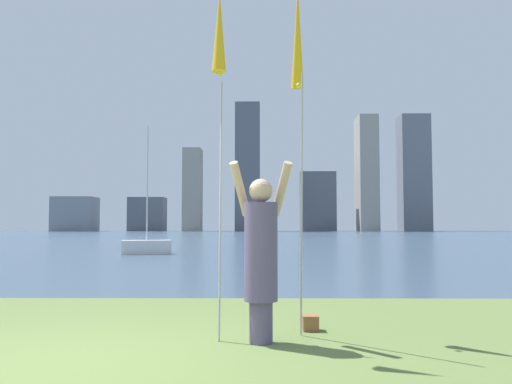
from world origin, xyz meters
TOP-DOWN VIEW (x-y plane):
  - ground at (0.00, 50.95)m, footprint 120.00×138.00m
  - person at (1.81, 0.92)m, footprint 0.74×0.54m
  - kite_flag_left at (1.35, 0.87)m, footprint 0.16×0.49m
  - kite_flag_right at (2.28, 1.57)m, footprint 0.16×0.86m
  - bag at (2.42, 1.60)m, footprint 0.19×0.20m
  - sailboat_0 at (-3.23, 18.21)m, footprint 2.26×1.29m
  - sailboat_3 at (1.84, 51.05)m, footprint 3.11×0.60m
  - skyline_tower_0 at (-35.30, 99.43)m, footprint 7.97×6.24m
  - skyline_tower_1 at (-21.70, 103.27)m, footprint 7.34×4.64m
  - skyline_tower_2 at (-11.94, 99.96)m, footprint 3.53×5.19m
  - skyline_tower_3 at (-0.87, 99.34)m, footprint 4.84×6.60m
  - skyline_tower_4 at (13.41, 102.53)m, footprint 7.27×3.06m
  - skyline_tower_5 at (22.92, 99.90)m, footprint 3.76×6.74m
  - skyline_tower_6 at (33.28, 103.05)m, footprint 5.87×5.30m

SIDE VIEW (x-z plane):
  - ground at x=0.00m, z-range -0.12..0.00m
  - bag at x=2.42m, z-range 0.00..0.18m
  - sailboat_3 at x=1.84m, z-range -1.77..2.38m
  - sailboat_0 at x=-3.23m, z-range -2.48..3.20m
  - person at x=1.81m, z-range -0.02..1.99m
  - kite_flag_left at x=1.35m, z-range 1.36..5.30m
  - skyline_tower_0 at x=-35.30m, z-range 0.00..6.80m
  - skyline_tower_1 at x=-21.70m, z-range 0.00..6.90m
  - kite_flag_right at x=2.28m, z-range 1.40..5.71m
  - skyline_tower_4 at x=13.41m, z-range 0.00..12.12m
  - skyline_tower_2 at x=-11.94m, z-range 0.00..16.49m
  - skyline_tower_5 at x=22.92m, z-range 0.00..22.93m
  - skyline_tower_6 at x=33.28m, z-range 0.00..23.80m
  - skyline_tower_3 at x=-0.87m, z-range 0.00..25.28m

